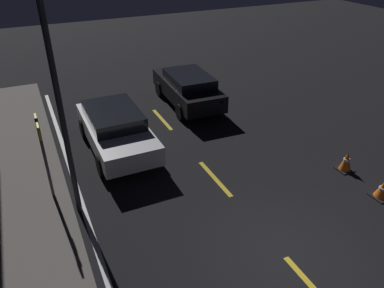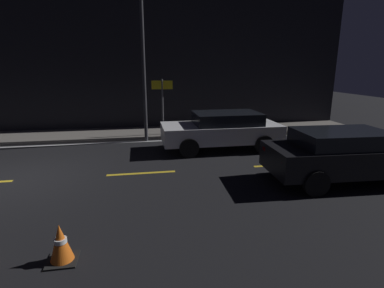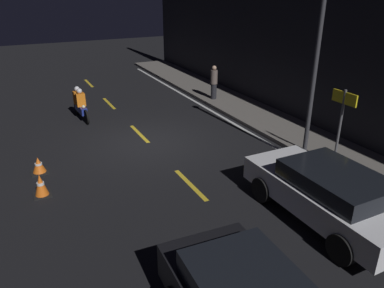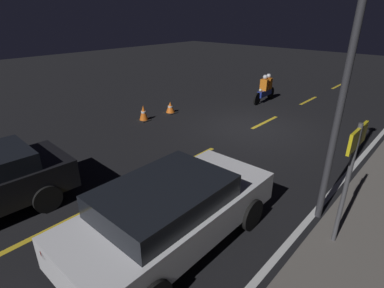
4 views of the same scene
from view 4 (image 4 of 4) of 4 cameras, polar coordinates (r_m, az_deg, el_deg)
ground_plane at (r=12.00m, az=11.37°, el=2.87°), size 56.00×56.00×0.00m
lane_dash_a at (r=20.95m, az=26.00°, el=9.90°), size 2.00×0.14×0.01m
lane_dash_b at (r=16.77m, az=21.30°, el=7.72°), size 2.00×0.14×0.01m
lane_dash_c at (r=12.82m, az=13.70°, el=4.04°), size 2.00×0.14×0.01m
lane_dash_d at (r=9.37m, az=0.13°, el=-2.73°), size 2.00×0.14×0.01m
lane_dash_e at (r=7.20m, az=-25.37°, el=-14.44°), size 2.00×0.14×0.01m
lane_solid_kerb at (r=10.74m, az=29.44°, el=-2.42°), size 25.20×0.14×0.01m
sedan_white at (r=5.78m, az=-3.91°, el=-12.52°), size 4.39×1.98×1.40m
motorcycle at (r=15.81m, az=13.80°, el=10.17°), size 2.16×0.40×1.37m
traffic_cone_near at (r=13.65m, az=-4.16°, el=6.95°), size 0.52×0.52×0.52m
traffic_cone_mid at (r=12.77m, az=-9.22°, el=5.82°), size 0.47×0.47×0.65m
shop_sign at (r=5.82m, az=28.15°, el=-3.12°), size 0.90×0.08×2.40m
street_lamp at (r=6.26m, az=27.59°, el=12.43°), size 0.28×0.28×5.76m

